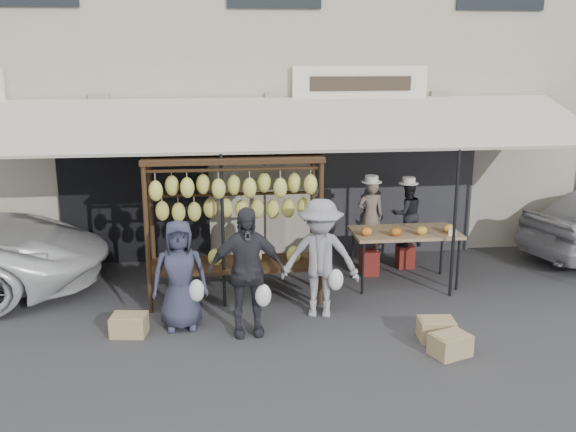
# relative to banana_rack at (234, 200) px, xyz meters

# --- Properties ---
(ground_plane) EXTENTS (90.00, 90.00, 0.00)m
(ground_plane) POSITION_rel_banana_rack_xyz_m (0.82, -1.38, -1.57)
(ground_plane) COLOR #2D2D30
(shophouse) EXTENTS (24.00, 6.15, 7.30)m
(shophouse) POSITION_rel_banana_rack_xyz_m (0.82, 5.11, 2.07)
(shophouse) COLOR #A29A85
(shophouse) RESTS_ON ground_plane
(awning) EXTENTS (10.00, 2.35, 2.92)m
(awning) POSITION_rel_banana_rack_xyz_m (0.83, 0.90, 1.00)
(awning) COLOR beige
(awning) RESTS_ON ground_plane
(banana_rack) EXTENTS (2.60, 0.90, 2.24)m
(banana_rack) POSITION_rel_banana_rack_xyz_m (0.00, 0.00, 0.00)
(banana_rack) COLOR #361F11
(banana_rack) RESTS_ON ground_plane
(produce_table) EXTENTS (1.70, 0.90, 1.04)m
(produce_table) POSITION_rel_banana_rack_xyz_m (2.75, 0.34, -0.71)
(produce_table) COLOR tan
(produce_table) RESTS_ON ground_plane
(vendor_left) EXTENTS (0.45, 0.30, 1.21)m
(vendor_left) POSITION_rel_banana_rack_xyz_m (2.30, 0.90, -0.54)
(vendor_left) COLOR #6E5F55
(vendor_left) RESTS_ON stool_left
(vendor_right) EXTENTS (0.60, 0.49, 1.14)m
(vendor_right) POSITION_rel_banana_rack_xyz_m (3.03, 1.18, -0.60)
(vendor_right) COLOR black
(vendor_right) RESTS_ON stool_right
(customer_left) EXTENTS (0.77, 0.53, 1.53)m
(customer_left) POSITION_rel_banana_rack_xyz_m (-0.78, -0.92, -0.81)
(customer_left) COLOR #2F3248
(customer_left) RESTS_ON ground_plane
(customer_mid) EXTENTS (1.05, 0.48, 1.76)m
(customer_mid) POSITION_rel_banana_rack_xyz_m (0.10, -1.21, -0.69)
(customer_mid) COLOR #2D2D34
(customer_mid) RESTS_ON ground_plane
(customer_right) EXTENTS (1.23, 0.87, 1.72)m
(customer_right) POSITION_rel_banana_rack_xyz_m (1.18, -0.73, -0.71)
(customer_right) COLOR gray
(customer_right) RESTS_ON ground_plane
(stool_left) EXTENTS (0.32, 0.32, 0.43)m
(stool_left) POSITION_rel_banana_rack_xyz_m (2.30, 0.90, -1.36)
(stool_left) COLOR maroon
(stool_left) RESTS_ON ground_plane
(stool_right) EXTENTS (0.36, 0.36, 0.40)m
(stool_right) POSITION_rel_banana_rack_xyz_m (3.03, 1.18, -1.37)
(stool_right) COLOR maroon
(stool_right) RESTS_ON ground_plane
(crate_near_a) EXTENTS (0.55, 0.49, 0.28)m
(crate_near_a) POSITION_rel_banana_rack_xyz_m (2.60, -2.17, -1.43)
(crate_near_a) COLOR tan
(crate_near_a) RESTS_ON ground_plane
(crate_near_b) EXTENTS (0.49, 0.39, 0.28)m
(crate_near_b) POSITION_rel_banana_rack_xyz_m (2.58, -1.70, -1.43)
(crate_near_b) COLOR tan
(crate_near_b) RESTS_ON ground_plane
(crate_far) EXTENTS (0.51, 0.41, 0.28)m
(crate_far) POSITION_rel_banana_rack_xyz_m (-1.47, -1.08, -1.44)
(crate_far) COLOR tan
(crate_far) RESTS_ON ground_plane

